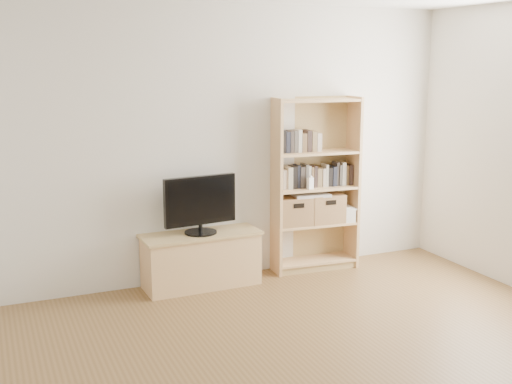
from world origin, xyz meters
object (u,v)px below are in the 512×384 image
baby_monitor (310,183)px  laptop (311,195)px  bookshelf (315,185)px  television (200,205)px  basket_left (294,211)px  tv_stand (201,261)px  basket_right (325,208)px

baby_monitor → laptop: baby_monitor is taller
bookshelf → laptop: bookshelf is taller
television → baby_monitor: 1.13m
bookshelf → basket_left: 0.34m
bookshelf → television: 1.23m
basket_left → laptop: 0.23m
tv_stand → basket_right: 1.38m
tv_stand → bookshelf: bookshelf is taller
tv_stand → basket_left: bearing=1.8°
basket_right → laptop: size_ratio=0.98×
basket_right → laptop: (-0.16, -0.00, 0.15)m
baby_monitor → laptop: (0.04, 0.07, -0.13)m
bookshelf → tv_stand: bearing=-173.7°
baby_monitor → bookshelf: bearing=27.6°
television → laptop: bearing=-4.6°
baby_monitor → laptop: bearing=45.8°
bookshelf → television: (-1.22, -0.05, -0.08)m
bookshelf → baby_monitor: (-0.10, -0.09, 0.04)m
bookshelf → basket_left: (-0.23, 0.01, -0.25)m
tv_stand → basket_right: bearing=-0.1°
tv_stand → television: television is taller
bookshelf → baby_monitor: bookshelf is taller
bookshelf → laptop: bearing=-162.0°
tv_stand → laptop: laptop is taller
basket_left → laptop: (0.17, -0.03, 0.15)m
bookshelf → baby_monitor: size_ratio=15.38×
television → baby_monitor: size_ratio=6.19×
basket_right → laptop: bearing=-175.8°
baby_monitor → basket_left: bearing=128.4°
tv_stand → laptop: (1.16, 0.03, 0.53)m
tv_stand → basket_left: 1.06m
basket_left → basket_right: 0.34m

